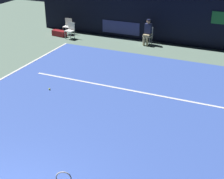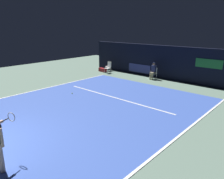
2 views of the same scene
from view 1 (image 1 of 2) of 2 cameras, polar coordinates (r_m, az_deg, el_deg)
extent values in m
plane|color=slate|center=(11.06, -2.33, -4.34)|extent=(29.94, 29.94, 0.00)
cube|color=#3856B2|center=(11.06, -2.33, -4.31)|extent=(9.80, 12.16, 0.01)
cube|color=white|center=(12.77, 1.84, 0.10)|extent=(7.64, 0.10, 0.01)
cube|color=black|center=(18.07, 9.67, 11.81)|extent=(15.15, 0.30, 2.60)
cube|color=navy|center=(18.91, 1.49, 10.42)|extent=(2.20, 0.04, 0.70)
torus|color=#B2B2B7|center=(6.51, -8.19, -14.61)|extent=(0.29, 0.12, 0.30)
cube|color=white|center=(17.80, 6.04, 9.01)|extent=(0.46, 0.42, 0.04)
cube|color=white|center=(17.91, 6.31, 9.87)|extent=(0.42, 0.05, 0.42)
cylinder|color=#B2B2B7|center=(17.78, 5.24, 8.25)|extent=(0.03, 0.03, 0.46)
cylinder|color=#B2B2B7|center=(17.65, 6.37, 8.07)|extent=(0.03, 0.03, 0.46)
cylinder|color=#B2B2B7|center=(18.08, 5.65, 8.53)|extent=(0.03, 0.03, 0.46)
cylinder|color=#B2B2B7|center=(17.96, 6.77, 8.35)|extent=(0.03, 0.03, 0.46)
cube|color=tan|center=(17.72, 5.95, 9.07)|extent=(0.34, 0.42, 0.14)
cylinder|color=tan|center=(17.66, 5.42, 8.12)|extent=(0.11, 0.11, 0.46)
cylinder|color=tan|center=(17.60, 5.97, 8.04)|extent=(0.11, 0.11, 0.46)
cube|color=#23284C|center=(17.73, 6.14, 10.18)|extent=(0.35, 0.24, 0.52)
sphere|color=tan|center=(17.64, 6.20, 11.37)|extent=(0.20, 0.20, 0.20)
cylinder|color=#141933|center=(17.61, 6.22, 11.66)|extent=(0.19, 0.19, 0.04)
cube|color=white|center=(19.66, -7.59, 10.48)|extent=(0.46, 0.43, 0.04)
cube|color=white|center=(19.78, -7.35, 11.27)|extent=(0.42, 0.06, 0.42)
cylinder|color=#B2B2B7|center=(19.66, -8.27, 9.77)|extent=(0.03, 0.03, 0.44)
cylinder|color=#B2B2B7|center=(19.49, -7.28, 9.69)|extent=(0.03, 0.03, 0.44)
cylinder|color=#B2B2B7|center=(19.95, -7.81, 10.03)|extent=(0.03, 0.03, 0.44)
cylinder|color=#B2B2B7|center=(19.78, -6.83, 9.95)|extent=(0.03, 0.03, 0.44)
cube|color=white|center=(18.82, -7.21, 9.81)|extent=(0.49, 0.46, 0.04)
cube|color=white|center=(18.91, -6.86, 10.63)|extent=(0.42, 0.09, 0.42)
cylinder|color=#B2B2B7|center=(18.87, -7.94, 9.11)|extent=(0.03, 0.03, 0.44)
cylinder|color=#B2B2B7|center=(18.64, -7.04, 8.96)|extent=(0.03, 0.03, 0.44)
cylinder|color=#B2B2B7|center=(19.12, -7.30, 9.37)|extent=(0.03, 0.03, 0.44)
cylinder|color=#B2B2B7|center=(18.90, -6.40, 9.22)|extent=(0.03, 0.03, 0.44)
sphere|color=#CCE033|center=(12.90, -10.53, 0.07)|extent=(0.07, 0.07, 0.07)
cube|color=maroon|center=(19.46, -8.91, 9.37)|extent=(0.87, 0.42, 0.32)
camera|label=2|loc=(4.27, 81.44, -18.41)|focal=34.96mm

